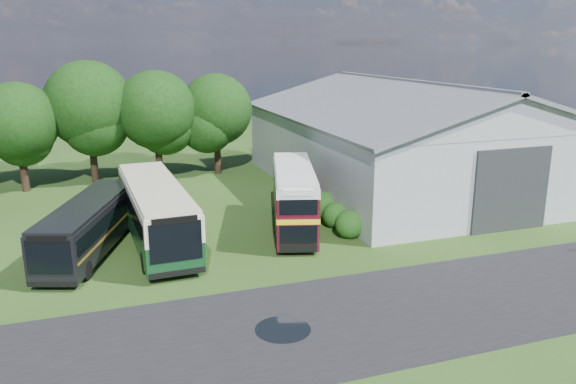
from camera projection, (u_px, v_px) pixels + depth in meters
name	position (u px, v px, depth m)	size (l,w,h in m)	color
ground	(293.00, 293.00, 25.10)	(120.00, 120.00, 0.00)	#213912
asphalt_road	(385.00, 312.00, 23.32)	(60.00, 8.00, 0.02)	black
puddle	(283.00, 330.00, 21.88)	(2.20, 2.20, 0.01)	black
storage_shed	(406.00, 132.00, 43.39)	(18.80, 24.80, 8.15)	gray
tree_left_b	(18.00, 122.00, 41.04)	(5.78, 5.78, 8.16)	black
tree_mid	(89.00, 105.00, 43.58)	(6.80, 6.80, 9.60)	black
tree_right_a	(156.00, 110.00, 44.39)	(6.26, 6.26, 8.83)	black
tree_right_b	(216.00, 110.00, 46.78)	(5.98, 5.98, 8.45)	black
shrub_front	(349.00, 237.00, 32.35)	(1.70, 1.70, 1.70)	#194714
shrub_mid	(335.00, 227.00, 34.18)	(1.60, 1.60, 1.60)	#194714
shrub_back	(322.00, 217.00, 36.00)	(1.80, 1.80, 1.80)	#194714
bus_green_single	(156.00, 211.00, 31.14)	(3.27, 12.25, 3.35)	black
bus_maroon_double	(294.00, 199.00, 33.12)	(4.79, 9.26, 3.86)	black
bus_dark_single	(89.00, 226.00, 29.61)	(5.63, 10.35, 2.80)	black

